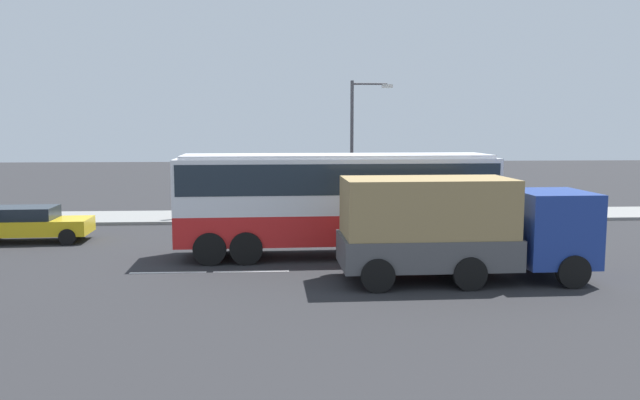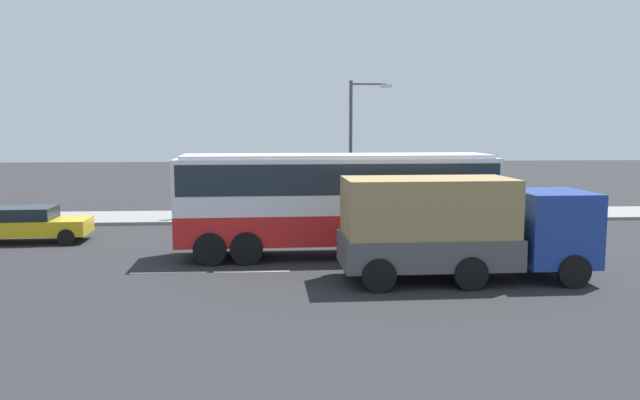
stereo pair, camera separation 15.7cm
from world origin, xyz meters
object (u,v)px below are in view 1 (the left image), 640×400
Objects in this scene: coach_bus at (336,193)px; pedestrian_near_curb at (177,198)px; cargo_truck at (460,225)px; street_lamp at (357,139)px; pedestrian_at_crossing at (263,196)px; car_yellow_taxi at (28,223)px.

coach_bus reaches higher than pedestrian_near_curb.
street_lamp is (-1.70, 11.66, 2.30)m from cargo_truck.
coach_bus is 5.12m from cargo_truck.
coach_bus reaches higher than pedestrian_at_crossing.
car_yellow_taxi is at bearing -143.06° from pedestrian_near_curb.
pedestrian_at_crossing is at bearing 104.80° from coach_bus.
cargo_truck is at bearing -27.68° from car_yellow_taxi.
pedestrian_near_curb is at bearing -172.42° from pedestrian_at_crossing.
pedestrian_at_crossing is 5.60m from street_lamp.
coach_bus is 1.50× the size of cargo_truck.
coach_bus is 10.94m from pedestrian_near_curb.
street_lamp reaches higher than car_yellow_taxi.
coach_bus is 10.07m from pedestrian_at_crossing.
street_lamp reaches higher than cargo_truck.
pedestrian_at_crossing reaches higher than car_yellow_taxi.
car_yellow_taxi is 2.69× the size of pedestrian_near_curb.
coach_bus is 8.20m from street_lamp.
pedestrian_at_crossing is at bearing 31.46° from car_yellow_taxi.
street_lamp reaches higher than pedestrian_near_curb.
car_yellow_taxi is at bearing -154.67° from pedestrian_at_crossing.
car_yellow_taxi is at bearing -162.19° from street_lamp.
pedestrian_near_curb is 1.08× the size of pedestrian_at_crossing.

